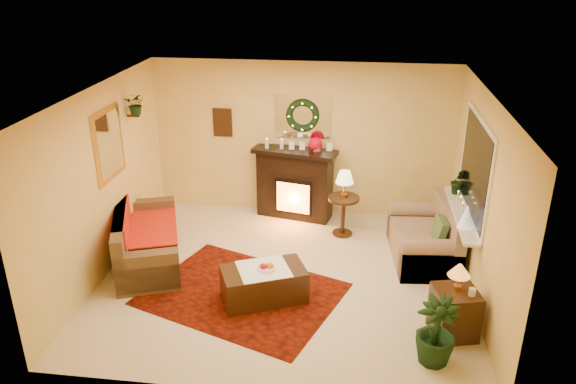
# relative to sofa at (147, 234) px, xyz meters

# --- Properties ---
(floor) EXTENTS (5.00, 5.00, 0.00)m
(floor) POSITION_rel_sofa_xyz_m (2.04, -0.23, -0.43)
(floor) COLOR beige
(floor) RESTS_ON ground
(ceiling) EXTENTS (5.00, 5.00, 0.00)m
(ceiling) POSITION_rel_sofa_xyz_m (2.04, -0.23, 2.17)
(ceiling) COLOR white
(ceiling) RESTS_ON ground
(wall_back) EXTENTS (5.00, 5.00, 0.00)m
(wall_back) POSITION_rel_sofa_xyz_m (2.04, 2.02, 0.87)
(wall_back) COLOR #EFD88C
(wall_back) RESTS_ON ground
(wall_front) EXTENTS (5.00, 5.00, 0.00)m
(wall_front) POSITION_rel_sofa_xyz_m (2.04, -2.48, 0.87)
(wall_front) COLOR #EFD88C
(wall_front) RESTS_ON ground
(wall_left) EXTENTS (4.50, 4.50, 0.00)m
(wall_left) POSITION_rel_sofa_xyz_m (-0.46, -0.23, 0.87)
(wall_left) COLOR #EFD88C
(wall_left) RESTS_ON ground
(wall_right) EXTENTS (4.50, 4.50, 0.00)m
(wall_right) POSITION_rel_sofa_xyz_m (4.54, -0.23, 0.87)
(wall_right) COLOR #EFD88C
(wall_right) RESTS_ON ground
(area_rug) EXTENTS (2.91, 2.55, 0.01)m
(area_rug) POSITION_rel_sofa_xyz_m (1.53, -0.71, -0.42)
(area_rug) COLOR #3B100B
(area_rug) RESTS_ON floor
(sofa) EXTENTS (1.44, 2.09, 0.82)m
(sofa) POSITION_rel_sofa_xyz_m (0.00, 0.00, 0.00)
(sofa) COLOR #4C251B
(sofa) RESTS_ON floor
(red_throw) EXTENTS (0.80, 1.31, 0.02)m
(red_throw) POSITION_rel_sofa_xyz_m (-0.04, 0.18, 0.03)
(red_throw) COLOR #BE3927
(red_throw) RESTS_ON sofa
(fireplace) EXTENTS (1.29, 0.64, 1.13)m
(fireplace) POSITION_rel_sofa_xyz_m (1.94, 1.78, 0.12)
(fireplace) COLOR black
(fireplace) RESTS_ON floor
(poinsettia) EXTENTS (0.23, 0.23, 0.23)m
(poinsettia) POSITION_rel_sofa_xyz_m (2.28, 1.79, 0.87)
(poinsettia) COLOR red
(poinsettia) RESTS_ON fireplace
(mantel_candle_a) EXTENTS (0.07, 0.07, 0.20)m
(mantel_candle_a) POSITION_rel_sofa_xyz_m (1.48, 1.78, 0.83)
(mantel_candle_a) COLOR white
(mantel_candle_a) RESTS_ON fireplace
(mantel_candle_b) EXTENTS (0.06, 0.06, 0.19)m
(mantel_candle_b) POSITION_rel_sofa_xyz_m (1.72, 1.79, 0.83)
(mantel_candle_b) COLOR white
(mantel_candle_b) RESTS_ON fireplace
(mantel_mirror) EXTENTS (0.92, 0.02, 0.72)m
(mantel_mirror) POSITION_rel_sofa_xyz_m (2.04, 2.00, 1.27)
(mantel_mirror) COLOR white
(mantel_mirror) RESTS_ON wall_back
(wreath) EXTENTS (0.55, 0.11, 0.55)m
(wreath) POSITION_rel_sofa_xyz_m (2.04, 1.96, 1.29)
(wreath) COLOR #194719
(wreath) RESTS_ON wall_back
(wall_art) EXTENTS (0.32, 0.03, 0.48)m
(wall_art) POSITION_rel_sofa_xyz_m (0.69, 2.00, 1.12)
(wall_art) COLOR #381E11
(wall_art) RESTS_ON wall_back
(gold_mirror) EXTENTS (0.03, 0.84, 1.00)m
(gold_mirror) POSITION_rel_sofa_xyz_m (-0.44, 0.07, 1.32)
(gold_mirror) COLOR gold
(gold_mirror) RESTS_ON wall_left
(hanging_plant) EXTENTS (0.33, 0.28, 0.36)m
(hanging_plant) POSITION_rel_sofa_xyz_m (-0.30, 0.82, 1.54)
(hanging_plant) COLOR #194719
(hanging_plant) RESTS_ON wall_left
(loveseat) EXTENTS (0.98, 1.54, 0.85)m
(loveseat) POSITION_rel_sofa_xyz_m (3.98, 0.58, -0.01)
(loveseat) COLOR #8C7059
(loveseat) RESTS_ON floor
(window_frame) EXTENTS (0.03, 1.86, 1.36)m
(window_frame) POSITION_rel_sofa_xyz_m (4.53, 0.32, 1.12)
(window_frame) COLOR white
(window_frame) RESTS_ON wall_right
(window_glass) EXTENTS (0.02, 1.70, 1.22)m
(window_glass) POSITION_rel_sofa_xyz_m (4.51, 0.32, 1.12)
(window_glass) COLOR black
(window_glass) RESTS_ON wall_right
(window_sill) EXTENTS (0.22, 1.86, 0.04)m
(window_sill) POSITION_rel_sofa_xyz_m (4.42, 0.32, 0.44)
(window_sill) COLOR white
(window_sill) RESTS_ON wall_right
(mini_tree) EXTENTS (0.22, 0.22, 0.32)m
(mini_tree) POSITION_rel_sofa_xyz_m (4.40, -0.12, 0.61)
(mini_tree) COLOR white
(mini_tree) RESTS_ON window_sill
(sill_plant) EXTENTS (0.29, 0.23, 0.53)m
(sill_plant) POSITION_rel_sofa_xyz_m (4.45, 0.98, 0.66)
(sill_plant) COLOR black
(sill_plant) RESTS_ON window_sill
(side_table_round) EXTENTS (0.64, 0.64, 0.65)m
(side_table_round) POSITION_rel_sofa_xyz_m (2.78, 1.20, -0.11)
(side_table_round) COLOR #342216
(side_table_round) RESTS_ON floor
(lamp_cream) EXTENTS (0.28, 0.28, 0.43)m
(lamp_cream) POSITION_rel_sofa_xyz_m (2.78, 1.21, 0.45)
(lamp_cream) COLOR #FCE3A4
(lamp_cream) RESTS_ON side_table_round
(end_table_square) EXTENTS (0.58, 0.58, 0.59)m
(end_table_square) POSITION_rel_sofa_xyz_m (4.18, -1.21, -0.16)
(end_table_square) COLOR black
(end_table_square) RESTS_ON floor
(lamp_tiffany) EXTENTS (0.26, 0.26, 0.38)m
(lamp_tiffany) POSITION_rel_sofa_xyz_m (4.18, -1.18, 0.32)
(lamp_tiffany) COLOR orange
(lamp_tiffany) RESTS_ON end_table_square
(coffee_table) EXTENTS (1.20, 0.96, 0.44)m
(coffee_table) POSITION_rel_sofa_xyz_m (1.84, -0.78, -0.22)
(coffee_table) COLOR #4D2416
(coffee_table) RESTS_ON floor
(fruit_bowl) EXTENTS (0.24, 0.24, 0.05)m
(fruit_bowl) POSITION_rel_sofa_xyz_m (1.88, -0.79, 0.02)
(fruit_bowl) COLOR silver
(fruit_bowl) RESTS_ON coffee_table
(floor_palm) EXTENTS (1.77, 1.77, 2.39)m
(floor_palm) POSITION_rel_sofa_xyz_m (3.90, -1.74, 0.02)
(floor_palm) COLOR #173417
(floor_palm) RESTS_ON floor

